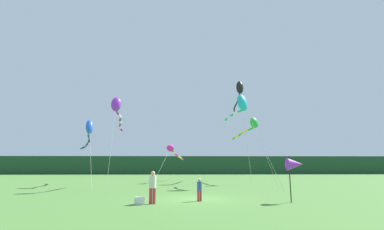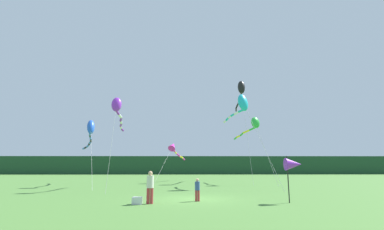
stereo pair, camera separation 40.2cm
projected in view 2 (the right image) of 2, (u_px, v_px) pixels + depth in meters
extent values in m
plane|color=#477533|center=(193.00, 199.00, 16.62)|extent=(120.00, 120.00, 0.00)
cube|color=#1E4228|center=(189.00, 165.00, 61.24)|extent=(108.00, 2.62, 3.92)
cylinder|color=#B23338|center=(148.00, 196.00, 14.63)|extent=(0.17, 0.17, 0.82)
cylinder|color=#B23338|center=(152.00, 196.00, 14.63)|extent=(0.17, 0.17, 0.82)
cylinder|color=silver|center=(150.00, 182.00, 14.76)|extent=(0.37, 0.37, 0.65)
sphere|color=tan|center=(150.00, 173.00, 14.84)|extent=(0.24, 0.24, 0.24)
cylinder|color=#B23338|center=(196.00, 196.00, 15.64)|extent=(0.13, 0.13, 0.61)
cylinder|color=#B23338|center=(199.00, 196.00, 15.64)|extent=(0.13, 0.13, 0.61)
cylinder|color=#334C8C|center=(197.00, 186.00, 15.73)|extent=(0.28, 0.28, 0.48)
sphere|color=tan|center=(197.00, 180.00, 15.79)|extent=(0.18, 0.18, 0.18)
cube|color=silver|center=(137.00, 201.00, 14.41)|extent=(0.51, 0.41, 0.37)
cylinder|color=black|center=(288.00, 179.00, 15.16)|extent=(0.06, 0.06, 2.52)
cone|color=purple|center=(293.00, 164.00, 15.31)|extent=(0.90, 0.70, 0.70)
cylinder|color=#B2B2B2|center=(262.00, 142.00, 23.79)|extent=(2.21, 4.02, 7.94)
ellipsoid|color=#1EB7CC|center=(243.00, 103.00, 26.45)|extent=(1.49, 1.62, 1.95)
cylinder|color=#1EB7CC|center=(241.00, 111.00, 26.53)|extent=(0.53, 0.60, 0.29)
cylinder|color=white|center=(237.00, 113.00, 26.95)|extent=(0.53, 0.62, 0.33)
cylinder|color=#1EB7CC|center=(233.00, 115.00, 27.41)|extent=(0.43, 0.63, 0.28)
cylinder|color=white|center=(230.00, 117.00, 27.91)|extent=(0.37, 0.63, 0.29)
cylinder|color=#1EB7CC|center=(227.00, 119.00, 28.42)|extent=(0.38, 0.66, 0.37)
cylinder|color=white|center=(225.00, 121.00, 28.93)|extent=(0.36, 0.65, 0.32)
cylinder|color=#B2B2B2|center=(111.00, 145.00, 21.73)|extent=(0.35, 3.04, 7.20)
ellipsoid|color=purple|center=(117.00, 104.00, 23.86)|extent=(0.95, 1.02, 1.44)
cylinder|color=purple|center=(117.00, 112.00, 24.06)|extent=(0.27, 0.72, 0.40)
cylinder|color=white|center=(120.00, 116.00, 24.66)|extent=(0.28, 0.72, 0.37)
cylinder|color=purple|center=(121.00, 119.00, 25.24)|extent=(0.41, 0.73, 0.40)
cylinder|color=white|center=(121.00, 122.00, 25.82)|extent=(0.27, 0.70, 0.31)
cylinder|color=purple|center=(121.00, 125.00, 26.40)|extent=(0.43, 0.73, 0.40)
cylinder|color=white|center=(121.00, 127.00, 26.98)|extent=(0.30, 0.70, 0.31)
cylinder|color=purple|center=(122.00, 129.00, 27.59)|extent=(0.25, 0.71, 0.36)
cylinder|color=#B2B2B2|center=(164.00, 164.00, 29.69)|extent=(1.66, 4.81, 4.24)
cone|color=#E026B2|center=(173.00, 146.00, 32.44)|extent=(1.25, 1.54, 1.31)
cylinder|color=#E026B2|center=(174.00, 151.00, 32.86)|extent=(0.40, 1.11, 0.40)
cylinder|color=yellow|center=(175.00, 152.00, 33.86)|extent=(0.32, 1.10, 0.35)
cylinder|color=#E026B2|center=(178.00, 155.00, 34.81)|extent=(0.62, 1.11, 0.53)
cylinder|color=yellow|center=(181.00, 157.00, 35.73)|extent=(0.56, 1.09, 0.39)
cylinder|color=#E026B2|center=(184.00, 159.00, 36.70)|extent=(0.43, 1.11, 0.40)
cylinder|color=#B2B2B2|center=(91.00, 155.00, 24.73)|extent=(2.06, 4.48, 5.77)
ellipsoid|color=blue|center=(91.00, 127.00, 27.43)|extent=(1.19, 1.48, 1.73)
cylinder|color=blue|center=(90.00, 134.00, 27.62)|extent=(0.46, 0.74, 0.29)
cylinder|color=black|center=(90.00, 136.00, 28.23)|extent=(0.41, 0.74, 0.28)
cylinder|color=blue|center=(90.00, 138.00, 28.86)|extent=(0.36, 0.77, 0.40)
cylinder|color=black|center=(91.00, 140.00, 29.47)|extent=(0.41, 0.78, 0.42)
cylinder|color=blue|center=(90.00, 142.00, 30.05)|extent=(0.53, 0.72, 0.30)
cylinder|color=black|center=(89.00, 144.00, 30.63)|extent=(0.49, 0.75, 0.34)
cylinder|color=blue|center=(88.00, 146.00, 31.17)|extent=(0.60, 0.72, 0.40)
cylinder|color=black|center=(86.00, 147.00, 31.68)|extent=(0.60, 0.69, 0.29)
cylinder|color=blue|center=(84.00, 148.00, 32.19)|extent=(0.58, 0.69, 0.27)
cylinder|color=#B2B2B2|center=(266.00, 152.00, 28.41)|extent=(1.24, 3.14, 6.66)
ellipsoid|color=green|center=(255.00, 123.00, 30.52)|extent=(1.31, 1.34, 1.45)
cylinder|color=green|center=(253.00, 129.00, 30.85)|extent=(0.66, 1.02, 0.40)
cylinder|color=yellow|center=(246.00, 131.00, 31.64)|extent=(0.77, 0.97, 0.43)
cylinder|color=green|center=(242.00, 134.00, 32.49)|extent=(0.34, 1.06, 0.39)
cylinder|color=yellow|center=(239.00, 136.00, 33.43)|extent=(0.47, 1.04, 0.31)
cylinder|color=green|center=(236.00, 138.00, 34.37)|extent=(0.33, 1.05, 0.35)
cylinder|color=#B2B2B2|center=(247.00, 131.00, 31.33)|extent=(0.08, 4.85, 11.70)
ellipsoid|color=black|center=(241.00, 87.00, 34.75)|extent=(0.91, 1.28, 1.93)
cylinder|color=black|center=(241.00, 95.00, 35.09)|extent=(0.25, 1.10, 0.54)
cylinder|color=black|center=(240.00, 99.00, 36.04)|extent=(0.22, 1.08, 0.48)
cylinder|color=black|center=(238.00, 103.00, 37.01)|extent=(0.23, 1.07, 0.41)
cylinder|color=black|center=(237.00, 106.00, 37.97)|extent=(0.25, 1.09, 0.48)
cylinder|color=black|center=(236.00, 110.00, 38.93)|extent=(0.38, 1.08, 0.39)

